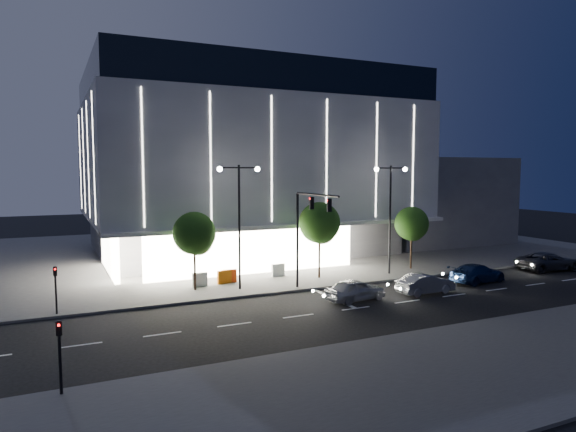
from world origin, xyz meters
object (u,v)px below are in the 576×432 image
Objects in this scene: ped_signal_far at (56,285)px; car_lead at (355,290)px; tree_left at (195,236)px; street_lamp_west at (239,208)px; car_fourth at (548,261)px; barrier_a at (224,277)px; car_third at (477,273)px; barrier_b at (200,279)px; barrier_d at (278,270)px; traffic_mast at (307,222)px; street_lamp_east at (390,203)px; tree_right at (412,225)px; ped_signal_near at (60,349)px; tree_mid at (320,225)px; barrier_c at (229,276)px; car_second at (425,284)px.

ped_signal_far reaches higher than car_lead.
tree_left reaches higher than car_lead.
ped_signal_far is at bearing -172.87° from street_lamp_west.
tree_left is 1.03× the size of car_fourth.
car_lead is 10.28m from barrier_a.
street_lamp_west is at bearing 66.10° from car_third.
barrier_b is 1.00× the size of barrier_d.
traffic_mast reaches higher than tree_left.
ped_signal_far is (-25.00, -1.50, -4.07)m from street_lamp_east.
ped_signal_far is at bearing -176.56° from street_lamp_east.
tree_left reaches higher than tree_right.
tree_right reaches higher than ped_signal_near.
tree_mid is 12.66m from car_third.
tree_left is 19.00m from tree_right.
barrier_d is at bearing 45.14° from ped_signal_near.
car_third is at bearing 15.87° from ped_signal_near.
tree_right is 7.06m from car_third.
tree_mid is at bearing 50.58° from traffic_mast.
barrier_c is (2.95, 1.24, -3.38)m from tree_left.
barrier_a is (-27.18, 6.21, -0.12)m from car_fourth.
traffic_mast is 6.43× the size of barrier_a.
car_lead is 0.86× the size of car_third.
traffic_mast reaches higher than tree_mid.
traffic_mast reaches higher than barrier_a.
traffic_mast is 2.36× the size of ped_signal_far.
traffic_mast is 9.39m from car_second.
car_third is at bearing -36.59° from barrier_d.
street_lamp_east is at bearing -9.69° from tree_mid.
car_third is (20.47, -6.14, -3.31)m from tree_left.
barrier_b and barrier_d have the same top height.
street_lamp_west is 16.19m from tree_right.
car_second is (23.50, -4.79, -1.18)m from ped_signal_far.
car_second is (23.50, 7.21, -1.18)m from ped_signal_near.
street_lamp_west is 1.46× the size of tree_mid.
tree_left reaches higher than car_second.
traffic_mast is at bearing -163.52° from street_lamp_east.
tree_left is 5.20× the size of barrier_d.
ped_signal_near is 17.23m from tree_left.
car_second is at bearing -28.67° from street_lamp_west.
traffic_mast is 1.28× the size of car_fourth.
street_lamp_east is at bearing 80.36° from car_fourth.
tree_left is 4.66m from barrier_c.
tree_left is 3.58m from barrier_b.
traffic_mast is 0.79× the size of street_lamp_west.
street_lamp_west is 18.97m from car_third.
tree_right reaches higher than car_lead.
barrier_d is at bearing 171.25° from tree_right.
ped_signal_far is at bearing 69.48° from car_lead.
street_lamp_east is 2.10× the size of car_lead.
car_second reaches higher than barrier_a.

